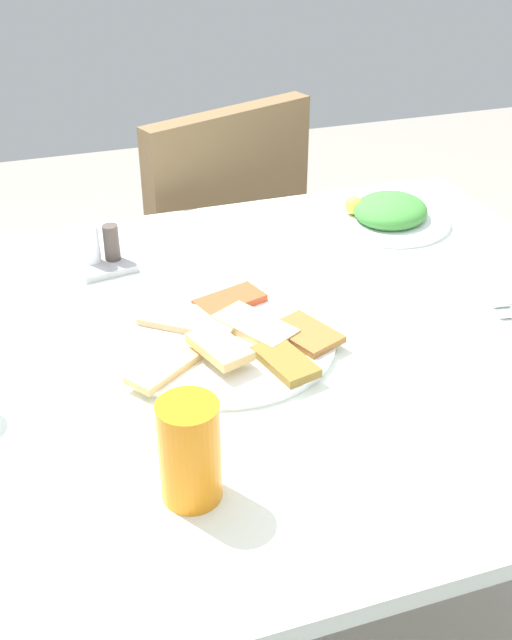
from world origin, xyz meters
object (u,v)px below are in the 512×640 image
(dining_table, at_px, (274,381))
(soda_can, at_px, (190,451))
(salad_plate_greens, at_px, (389,213))
(condiment_caddy, at_px, (103,254))
(pide_platter, at_px, (229,338))
(dining_chair, at_px, (204,264))

(dining_table, height_order, soda_can, soda_can)
(dining_table, bearing_deg, salad_plate_greens, 41.79)
(salad_plate_greens, distance_m, condiment_caddy, 0.53)
(dining_table, bearing_deg, pide_platter, -175.70)
(dining_table, xyz_separation_m, condiment_caddy, (-0.20, 0.28, 0.11))
(dining_table, bearing_deg, condiment_caddy, 125.43)
(dining_table, xyz_separation_m, dining_chair, (0.08, 0.72, -0.17))
(salad_plate_greens, height_order, condiment_caddy, condiment_caddy)
(salad_plate_greens, xyz_separation_m, soda_can, (-0.52, -0.56, 0.04))
(pide_platter, xyz_separation_m, soda_can, (-0.12, -0.27, 0.05))
(salad_plate_greens, bearing_deg, soda_can, -132.58)
(soda_can, relative_size, condiment_caddy, 1.17)
(dining_chair, bearing_deg, pide_platter, -101.70)
(salad_plate_greens, bearing_deg, dining_chair, 120.25)
(pide_platter, bearing_deg, dining_table, 4.30)
(condiment_caddy, bearing_deg, soda_can, -89.11)
(dining_chair, bearing_deg, condiment_caddy, -122.88)
(dining_table, distance_m, soda_can, 0.36)
(pide_platter, distance_m, salad_plate_greens, 0.50)
(dining_table, xyz_separation_m, pide_platter, (-0.07, -0.01, 0.09))
(pide_platter, bearing_deg, dining_chair, 78.30)
(dining_chair, relative_size, pide_platter, 2.88)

